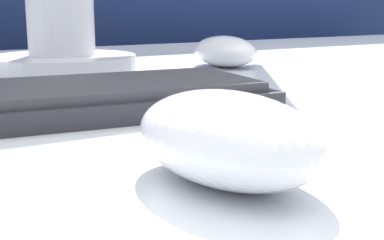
{
  "coord_description": "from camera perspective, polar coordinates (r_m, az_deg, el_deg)",
  "views": [
    {
      "loc": [
        -0.19,
        -0.51,
        0.86
      ],
      "look_at": [
        -0.05,
        -0.26,
        0.8
      ],
      "focal_mm": 50.0,
      "sensor_mm": 36.0,
      "label": 1
    }
  ],
  "objects": [
    {
      "name": "computer_mouse_near",
      "position": [
        0.26,
        3.7,
        -1.87
      ],
      "size": [
        0.08,
        0.12,
        0.05
      ],
      "rotation": [
        0.0,
        0.0,
        0.12
      ],
      "color": "white",
      "rests_on": "desk"
    },
    {
      "name": "computer_mouse_far",
      "position": [
        0.75,
        3.52,
        7.32
      ],
      "size": [
        0.08,
        0.12,
        0.04
      ],
      "rotation": [
        0.0,
        0.0,
        -0.05
      ],
      "color": "white",
      "rests_on": "desk"
    },
    {
      "name": "keyboard",
      "position": [
        0.44,
        -16.59,
        1.87
      ],
      "size": [
        0.4,
        0.17,
        0.02
      ],
      "rotation": [
        0.0,
        0.0,
        -0.09
      ],
      "color": "#28282D",
      "rests_on": "desk"
    }
  ]
}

